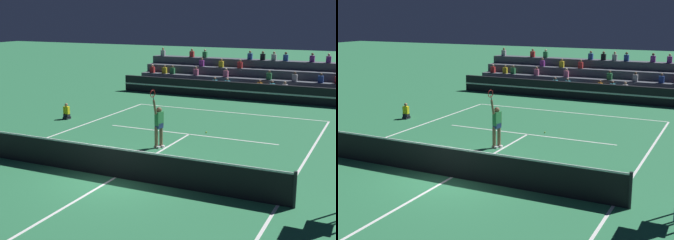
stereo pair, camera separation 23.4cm
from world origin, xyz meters
TOP-DOWN VIEW (x-y plane):
  - ground_plane at (0.00, 0.00)m, footprint 120.00×120.00m
  - court_lines at (0.00, 0.00)m, footprint 11.10×23.90m
  - tennis_net at (0.00, 0.00)m, footprint 12.00×0.10m
  - sponsor_banner_wall at (0.00, 16.11)m, footprint 18.00×0.26m
  - bleacher_stand at (0.01, 19.28)m, footprint 17.42×3.80m
  - ball_kid_courtside at (-7.07, 6.61)m, footprint 0.30×0.36m
  - tennis_player at (-0.28, 3.87)m, footprint 0.40×0.86m
  - tennis_ball at (0.62, 7.01)m, footprint 0.07×0.07m

SIDE VIEW (x-z plane):
  - ground_plane at x=0.00m, z-range 0.00..0.00m
  - court_lines at x=0.00m, z-range 0.00..0.01m
  - tennis_ball at x=0.62m, z-range 0.00..0.07m
  - ball_kid_courtside at x=-7.07m, z-range -0.09..0.75m
  - tennis_net at x=0.00m, z-range -0.01..1.09m
  - sponsor_banner_wall at x=0.00m, z-range 0.00..1.10m
  - bleacher_stand at x=0.01m, z-range -0.58..2.25m
  - tennis_player at x=-0.28m, z-range -0.26..2.24m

